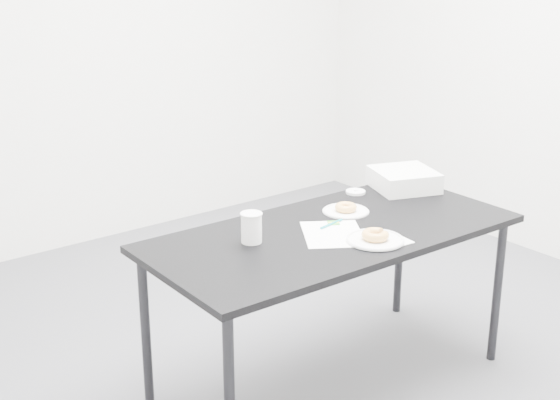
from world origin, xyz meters
TOP-DOWN VIEW (x-y plane):
  - floor at (0.00, 0.00)m, footprint 4.00×4.00m
  - wall_back at (0.00, 2.00)m, footprint 4.00×0.02m
  - table at (0.03, -0.17)m, footprint 1.55×0.75m
  - scorecard at (-0.01, -0.21)m, footprint 0.36×0.38m
  - logo_patch at (0.08, -0.12)m, footprint 0.07×0.07m
  - pen at (0.06, -0.13)m, footprint 0.14×0.03m
  - napkin at (0.11, -0.39)m, footprint 0.17×0.17m
  - plate_near at (0.07, -0.37)m, footprint 0.23×0.23m
  - donut_near at (0.07, -0.37)m, footprint 0.13×0.13m
  - plate_far at (0.22, -0.05)m, footprint 0.20×0.20m
  - donut_far at (0.22, -0.05)m, footprint 0.12×0.12m
  - coffee_cup at (-0.31, -0.08)m, footprint 0.08×0.08m
  - cup_lid at (0.43, 0.12)m, footprint 0.09×0.09m
  - bakery_box at (0.65, 0.03)m, footprint 0.35×0.35m

SIDE VIEW (x-z plane):
  - floor at x=0.00m, z-range 0.00..0.00m
  - table at x=0.03m, z-range 0.30..1.00m
  - scorecard at x=-0.01m, z-range 0.70..0.70m
  - napkin at x=0.11m, z-range 0.70..0.70m
  - plate_far at x=0.22m, z-range 0.70..0.70m
  - logo_patch at x=0.08m, z-range 0.70..0.70m
  - plate_near at x=0.07m, z-range 0.70..0.71m
  - cup_lid at x=0.43m, z-range 0.70..0.71m
  - pen at x=0.06m, z-range 0.70..0.71m
  - donut_far at x=0.22m, z-range 0.70..0.74m
  - donut_near at x=0.07m, z-range 0.71..0.74m
  - bakery_box at x=0.65m, z-range 0.70..0.79m
  - coffee_cup at x=-0.31m, z-range 0.70..0.82m
  - wall_back at x=0.00m, z-range 0.00..2.70m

